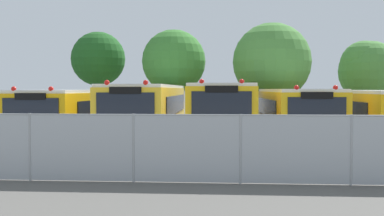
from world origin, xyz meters
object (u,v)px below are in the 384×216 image
object	(u,v)px
tree_0	(96,59)
school_bus_4	(373,115)
tree_3	(368,69)
school_bus_2	(223,111)
school_bus_0	(74,114)
school_bus_3	(295,114)
school_bus_1	(149,111)
tree_2	(269,62)
tree_1	(175,61)

from	to	relation	value
tree_0	school_bus_4	bearing A→B (deg)	-32.21
school_bus_4	tree_3	world-z (taller)	tree_3
tree_3	school_bus_2	bearing A→B (deg)	-132.15
school_bus_0	school_bus_3	distance (m)	9.72
school_bus_1	tree_2	bearing A→B (deg)	-131.72
school_bus_1	tree_1	xyz separation A→B (m)	(0.36, 7.18, 2.64)
school_bus_1	school_bus_3	distance (m)	6.43
school_bus_1	tree_1	world-z (taller)	tree_1
school_bus_1	school_bus_4	world-z (taller)	school_bus_1
tree_1	school_bus_4	bearing A→B (deg)	-38.66
tree_2	tree_0	bearing A→B (deg)	169.67
school_bus_4	school_bus_2	bearing A→B (deg)	1.01
school_bus_4	school_bus_0	bearing A→B (deg)	0.74
school_bus_3	school_bus_4	size ratio (longest dim) A/B	0.86
tree_1	tree_3	xyz separation A→B (m)	(11.74, 2.15, -0.43)
school_bus_0	tree_3	xyz separation A→B (m)	(15.40, 9.70, 2.32)
school_bus_1	school_bus_2	bearing A→B (deg)	172.44
tree_2	school_bus_1	bearing A→B (deg)	-130.44
school_bus_3	tree_0	world-z (taller)	tree_0
tree_1	tree_3	world-z (taller)	tree_1
school_bus_2	school_bus_4	size ratio (longest dim) A/B	0.85
school_bus_3	tree_2	world-z (taller)	tree_2
tree_1	school_bus_1	bearing A→B (deg)	-92.89
tree_1	tree_0	bearing A→B (deg)	162.08
school_bus_1	school_bus_2	xyz separation A→B (m)	(3.33, -0.37, 0.02)
school_bus_1	tree_3	xyz separation A→B (m)	(12.11, 9.33, 2.21)
school_bus_2	tree_0	distance (m)	12.64
school_bus_3	tree_1	distance (m)	9.96
school_bus_3	tree_2	distance (m)	7.63
tree_3	tree_0	bearing A→B (deg)	-178.40
school_bus_2	tree_2	size ratio (longest dim) A/B	1.49
tree_0	tree_2	world-z (taller)	tree_2
school_bus_4	tree_0	distance (m)	17.44
school_bus_1	tree_2	world-z (taller)	tree_2
school_bus_4	tree_0	xyz separation A→B (m)	(-14.54, 9.16, 3.01)
school_bus_4	tree_3	bearing A→B (deg)	-103.48
school_bus_1	school_bus_4	distance (m)	9.72
school_bus_1	school_bus_2	size ratio (longest dim) A/B	1.22
school_bus_2	school_bus_1	bearing A→B (deg)	-6.11
school_bus_2	tree_0	bearing A→B (deg)	-48.37
school_bus_0	tree_1	distance (m)	8.83
school_bus_1	tree_0	size ratio (longest dim) A/B	1.88
tree_1	tree_3	bearing A→B (deg)	10.37
school_bus_3	school_bus_1	bearing A→B (deg)	-3.46
school_bus_2	school_bus_4	distance (m)	6.39
tree_0	school_bus_2	bearing A→B (deg)	-48.54
school_bus_3	tree_3	world-z (taller)	tree_3
school_bus_2	tree_2	xyz separation A→B (m)	(2.56, 7.27, 2.54)
school_bus_0	school_bus_4	bearing A→B (deg)	-179.76
tree_2	tree_3	distance (m)	6.69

